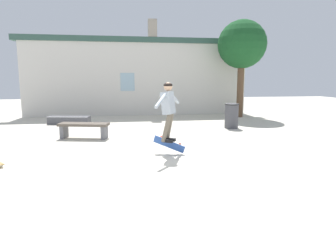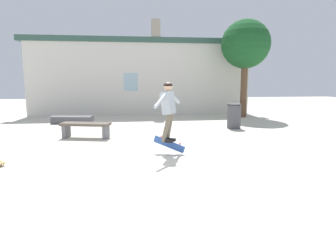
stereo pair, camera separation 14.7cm
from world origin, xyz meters
name	(u,v)px [view 2 (the right image)]	position (x,y,z in m)	size (l,w,h in m)	color
ground_plane	(148,160)	(0.00, 0.00, 0.00)	(40.00, 40.00, 0.00)	beige
building_backdrop	(142,75)	(0.01, 7.85, 2.05)	(11.96, 0.52, 4.84)	beige
tree_right	(245,45)	(4.93, 6.43, 3.47)	(2.30, 2.30, 4.67)	brown
park_bench	(86,127)	(-1.88, 2.57, 0.35)	(1.61, 0.76, 0.49)	brown
skate_ledge	(72,120)	(-2.97, 5.39, 0.17)	(1.76, 0.68, 0.33)	#4C4C51
trash_bin	(234,116)	(3.41, 3.61, 0.49)	(0.55, 0.55, 0.94)	#47474C
skater	(168,106)	(0.51, 0.44, 1.21)	(0.79, 1.23, 1.47)	#9EA8B2
skateboard_flipping	(169,144)	(0.55, 0.46, 0.25)	(0.78, 0.34, 0.44)	#2D519E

